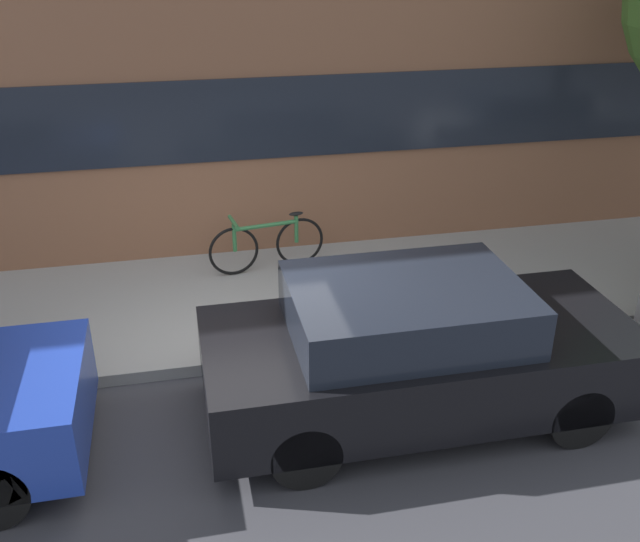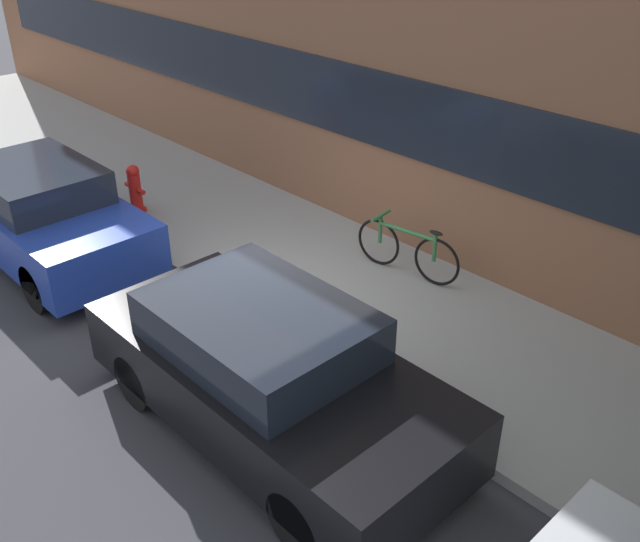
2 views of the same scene
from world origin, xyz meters
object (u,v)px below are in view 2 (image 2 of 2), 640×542
Objects in this scene: parked_car_black at (269,371)px; bicycle at (407,249)px; parked_car_blue at (45,214)px; fire_hydrant at (135,188)px.

parked_car_black reaches higher than bicycle.
parked_car_black is 2.59× the size of bicycle.
bicycle is (4.05, 3.28, -0.19)m from parked_car_blue.
bicycle is at bearing 20.38° from fire_hydrant.
fire_hydrant is at bearing 101.29° from parked_car_blue.
parked_car_black is 5.18× the size of fire_hydrant.
parked_car_black is at bearing 98.25° from bicycle.
parked_car_blue reaches higher than bicycle.
parked_car_blue is 0.93× the size of parked_car_black.
fire_hydrant is (-0.33, 1.65, -0.17)m from parked_car_blue.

